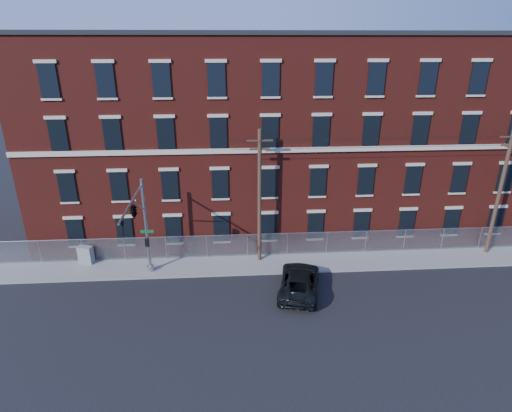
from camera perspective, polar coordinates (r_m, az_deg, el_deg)
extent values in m
plane|color=black|center=(27.16, -2.94, -13.44)|extent=(140.00, 140.00, 0.00)
cube|color=gray|center=(33.62, 17.93, -7.01)|extent=(65.00, 3.00, 0.12)
cube|color=maroon|center=(38.95, 14.58, 9.75)|extent=(55.00, 14.00, 16.00)
cube|color=black|center=(38.19, 15.81, 21.77)|extent=(55.30, 14.30, 0.30)
cube|color=#C1B6A0|center=(32.40, 18.41, 7.55)|extent=(55.00, 0.18, 0.35)
cube|color=black|center=(34.15, -23.58, -3.36)|extent=(1.20, 0.10, 2.20)
cube|color=black|center=(32.90, -24.51, 2.33)|extent=(1.20, 0.10, 2.20)
cube|color=black|center=(31.97, -25.57, 8.76)|extent=(1.20, 0.10, 2.20)
cube|color=black|center=(31.48, -26.65, 15.12)|extent=(1.20, 0.10, 2.20)
cube|color=black|center=(33.07, -17.59, -3.31)|extent=(1.20, 0.10, 2.20)
cube|color=black|center=(31.78, -18.31, 2.58)|extent=(1.20, 0.10, 2.20)
cube|color=black|center=(30.82, -19.15, 9.26)|extent=(1.20, 0.10, 2.20)
cube|color=black|center=(30.32, -20.01, 15.90)|extent=(1.20, 0.10, 2.20)
cube|color=black|center=(32.38, -11.27, -3.22)|extent=(1.20, 0.10, 2.20)
cube|color=black|center=(31.06, -11.75, 2.81)|extent=(1.20, 0.10, 2.20)
cube|color=black|center=(30.07, -12.31, 9.68)|extent=(1.20, 0.10, 2.20)
cube|color=black|center=(29.56, -12.88, 16.50)|extent=(1.20, 0.10, 2.20)
cube|color=black|center=(32.10, -4.76, -3.08)|extent=(1.20, 0.10, 2.20)
cube|color=black|center=(30.77, -4.97, 3.01)|extent=(1.20, 0.10, 2.20)
cube|color=black|center=(29.77, -5.21, 9.96)|extent=(1.20, 0.10, 2.20)
cube|color=black|center=(29.25, -5.45, 16.88)|extent=(1.20, 0.10, 2.20)
cube|color=black|center=(32.23, 1.78, -2.90)|extent=(1.20, 0.10, 2.20)
cube|color=black|center=(30.90, 1.85, 3.17)|extent=(1.20, 0.10, 2.20)
cube|color=black|center=(29.91, 1.94, 10.09)|extent=(1.20, 0.10, 2.20)
cube|color=black|center=(29.40, 2.03, 16.98)|extent=(1.20, 0.10, 2.20)
cube|color=black|center=(32.78, 8.18, -2.69)|extent=(1.20, 0.10, 2.20)
cube|color=black|center=(31.47, 8.52, 3.29)|extent=(1.20, 0.10, 2.20)
cube|color=black|center=(30.50, 8.92, 10.07)|extent=(1.20, 0.10, 2.20)
cube|color=black|center=(29.99, 9.33, 16.82)|extent=(1.20, 0.10, 2.20)
cube|color=black|center=(33.71, 14.29, -2.46)|extent=(1.20, 0.10, 2.20)
cube|color=black|center=(32.45, 14.87, 3.35)|extent=(1.20, 0.10, 2.20)
cube|color=black|center=(31.50, 15.54, 9.92)|extent=(1.20, 0.10, 2.20)
cube|color=black|center=(31.01, 16.23, 16.43)|extent=(1.20, 0.10, 2.20)
cube|color=black|center=(35.01, 20.01, -2.22)|extent=(1.20, 0.10, 2.20)
cube|color=black|center=(33.79, 20.79, 3.38)|extent=(1.20, 0.10, 2.20)
cube|color=black|center=(32.89, 21.67, 9.66)|extent=(1.20, 0.10, 2.20)
cube|color=black|center=(32.42, 22.58, 15.86)|extent=(1.20, 0.10, 2.20)
cube|color=black|center=(36.63, 25.27, -1.97)|extent=(1.20, 0.10, 2.20)
cube|color=black|center=(35.47, 26.20, 3.37)|extent=(1.20, 0.10, 2.20)
cube|color=black|center=(34.61, 27.24, 9.33)|extent=(1.20, 0.10, 2.20)
cube|color=black|center=(34.16, 28.30, 15.20)|extent=(1.20, 0.10, 2.20)
cube|color=black|center=(38.53, 30.05, -1.74)|extent=(1.20, 0.10, 2.20)
cube|color=black|center=(37.43, 31.08, 3.33)|extent=(1.20, 0.10, 2.20)
cube|color=#A5A8AD|center=(34.26, 17.35, -4.57)|extent=(59.00, 0.02, 1.80)
cylinder|color=#9EA0A5|center=(33.89, 17.52, -3.21)|extent=(59.00, 0.04, 0.04)
cylinder|color=#9EA0A5|center=(35.05, -27.57, -5.57)|extent=(0.06, 0.06, 1.85)
cylinder|color=#9EA0A5|center=(33.91, -22.75, -5.62)|extent=(0.06, 0.06, 1.85)
cylinder|color=#9EA0A5|center=(33.02, -17.63, -5.64)|extent=(0.06, 0.06, 1.85)
cylinder|color=#9EA0A5|center=(32.41, -12.27, -5.61)|extent=(0.06, 0.06, 1.85)
cylinder|color=#9EA0A5|center=(32.08, -6.75, -5.52)|extent=(0.06, 0.06, 1.85)
cylinder|color=#9EA0A5|center=(32.06, -1.18, -5.38)|extent=(0.06, 0.06, 1.85)
cylinder|color=#9EA0A5|center=(32.33, 4.35, -5.20)|extent=(0.06, 0.06, 1.85)
cylinder|color=#9EA0A5|center=(32.90, 9.73, -4.97)|extent=(0.06, 0.06, 1.85)
cylinder|color=#9EA0A5|center=(33.74, 14.88, -4.71)|extent=(0.06, 0.06, 1.85)
cylinder|color=#9EA0A5|center=(34.85, 19.74, -4.43)|extent=(0.06, 0.06, 1.85)
cylinder|color=#9EA0A5|center=(36.18, 24.27, -4.14)|extent=(0.06, 0.06, 1.85)
cylinder|color=#9EA0A5|center=(37.72, 28.45, -3.85)|extent=(0.06, 0.06, 1.85)
cylinder|color=#9EA0A5|center=(29.86, -14.86, -2.76)|extent=(0.22, 0.22, 7.00)
cylinder|color=#9EA0A5|center=(31.33, -14.28, -8.27)|extent=(0.50, 0.50, 0.40)
cylinder|color=#9EA0A5|center=(25.76, -16.76, 0.53)|extent=(0.14, 6.50, 0.14)
cylinder|color=#9EA0A5|center=(27.98, -15.69, 0.14)|extent=(0.08, 2.18, 1.56)
cube|color=#0C592D|center=(29.84, -14.76, -3.41)|extent=(0.90, 0.03, 0.22)
cube|color=black|center=(30.10, -14.74, -4.87)|extent=(0.25, 0.25, 0.60)
imported|color=black|center=(23.68, -17.86, -2.95)|extent=(0.16, 0.20, 1.00)
imported|color=black|center=(26.18, -16.52, -0.40)|extent=(0.53, 2.48, 1.00)
cylinder|color=#4C3326|center=(29.80, 0.50, 1.08)|extent=(0.28, 0.28, 10.00)
cube|color=#4C3326|center=(28.59, 0.52, 8.98)|extent=(1.80, 0.12, 0.12)
cube|color=#4C3326|center=(28.73, 0.52, 7.81)|extent=(1.40, 0.12, 0.12)
cylinder|color=#4C3326|center=(35.92, 30.49, 1.63)|extent=(0.28, 0.28, 10.00)
cube|color=#4C3326|center=(34.92, 31.80, 8.10)|extent=(1.80, 0.12, 0.12)
cube|color=#4C3326|center=(35.03, 31.60, 7.15)|extent=(1.40, 0.12, 0.12)
cylinder|color=black|center=(35.16, 31.53, 8.23)|extent=(40.00, 0.02, 0.02)
cylinder|color=black|center=(35.03, 31.60, 7.15)|extent=(40.00, 0.02, 0.02)
imported|color=black|center=(28.20, 5.97, -10.25)|extent=(3.66, 5.84, 1.50)
cube|color=gray|center=(33.66, -22.36, -6.21)|extent=(1.18, 0.81, 1.34)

